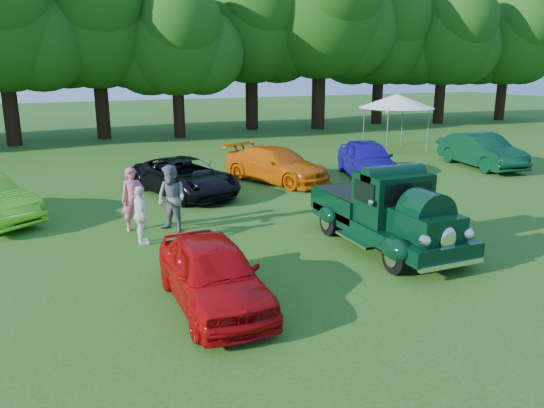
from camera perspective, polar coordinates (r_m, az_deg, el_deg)
name	(u,v)px	position (r m, az deg, el deg)	size (l,w,h in m)	color
ground	(343,265)	(12.33, 7.65, -6.51)	(120.00, 120.00, 0.00)	#255112
hero_pickup	(386,214)	(13.54, 12.17, -1.05)	(2.29, 4.92, 1.92)	black
red_convertible	(213,273)	(10.11, -6.37, -7.40)	(1.53, 3.81, 1.30)	#AA0709
back_car_black	(185,177)	(18.77, -9.33, 2.90)	(2.14, 4.64, 1.29)	black
back_car_orange	(277,165)	(20.65, 0.49, 4.25)	(1.87, 4.61, 1.34)	#D55E07
back_car_blue	(367,159)	(21.86, 10.21, 4.82)	(1.76, 4.38, 1.49)	#1A0D93
back_car_green	(481,151)	(25.32, 21.61, 5.36)	(1.58, 4.53, 1.49)	black
spectator_pink	(133,199)	(14.99, -14.72, 0.49)	(0.64, 0.42, 1.75)	#D95970
spectator_grey	(172,199)	(14.62, -10.74, 0.55)	(0.89, 0.70, 1.84)	slate
spectator_white	(141,215)	(13.80, -13.94, -1.18)	(0.89, 0.37, 1.51)	white
canopy_tent	(397,101)	(29.00, 13.26, 10.70)	(4.17, 4.17, 2.95)	white
tree_line	(119,20)	(34.36, -16.15, 18.44)	(63.14, 9.89, 12.13)	black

